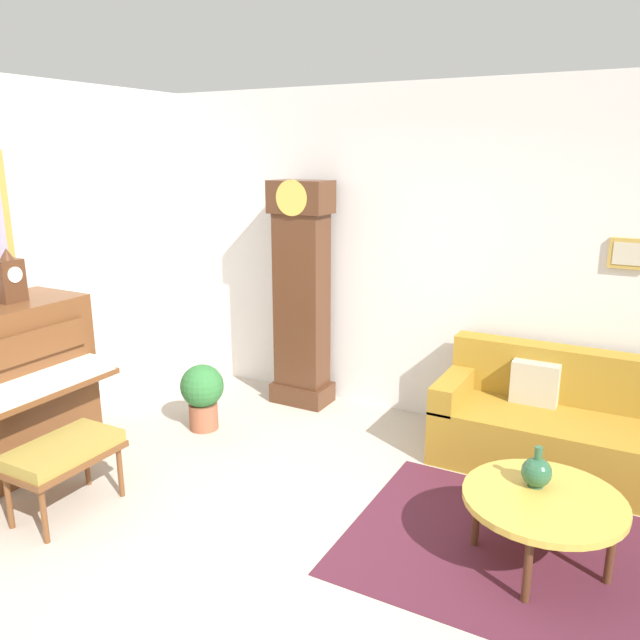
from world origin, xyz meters
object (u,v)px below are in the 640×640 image
Objects in this scene: piano_bench at (63,454)px; couch at (572,428)px; green_jug at (537,472)px; coffee_table at (544,501)px; potted_plant at (202,392)px; mantel_clock at (10,278)px; grandfather_clock at (302,301)px.

couch is (2.75, 2.16, -0.09)m from piano_bench.
piano_bench is 2.92× the size of green_jug.
potted_plant is (-2.80, 0.52, -0.07)m from coffee_table.
piano_bench is at bearing -162.01° from coffee_table.
green_jug is 2.77m from potted_plant.
couch reaches higher than green_jug.
green_jug is at bearing 10.30° from mantel_clock.
mantel_clock is 1.70m from potted_plant.
piano_bench is at bearing -99.53° from grandfather_clock.
grandfather_clock is 8.46× the size of green_jug.
potted_plant is at bearing -115.03° from grandfather_clock.
couch is 7.92× the size of green_jug.
piano_bench is 3.50m from couch.
mantel_clock is 0.68× the size of potted_plant.
coffee_table is 2.32× the size of mantel_clock.
green_jug is at bearing 20.22° from piano_bench.
grandfather_clock is 2.83m from coffee_table.
couch is at bearing 87.38° from green_jug.
piano_bench is 2.91m from coffee_table.
mantel_clock is at bearing -126.35° from potted_plant.
mantel_clock is at bearing 156.53° from piano_bench.
piano_bench is 1.42m from potted_plant.
mantel_clock is (-3.57, -1.81, 1.09)m from couch.
potted_plant is (-2.73, 0.42, -0.19)m from green_jug.
coffee_table is 1.57× the size of potted_plant.
couch is (2.36, -0.17, -0.65)m from grandfather_clock.
mantel_clock is at bearing -153.16° from couch.
couch reaches higher than coffee_table.
coffee_table is at bearing -10.54° from potted_plant.
couch is 5.00× the size of mantel_clock.
mantel_clock reaches higher than potted_plant.
grandfather_clock is 2.46m from couch.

